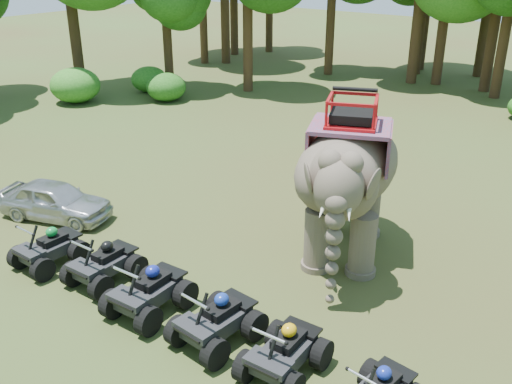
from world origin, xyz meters
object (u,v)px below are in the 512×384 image
atv_3 (217,314)px  atv_4 (285,346)px  atv_1 (103,258)px  atv_2 (148,286)px  atv_0 (48,243)px  parked_car (55,200)px  elephant (347,177)px

atv_3 → atv_4: bearing=5.8°
atv_1 → atv_3: 3.71m
atv_2 → atv_4: atv_2 is taller
atv_0 → atv_2: bearing=2.1°
parked_car → atv_0: atv_0 is taller
atv_0 → atv_1: bearing=10.9°
atv_4 → elephant: bearing=103.8°
parked_car → atv_4: 9.49m
atv_0 → atv_3: size_ratio=0.94×
atv_2 → atv_3: atv_2 is taller
elephant → atv_1: (-3.91, -4.89, -1.52)m
atv_3 → atv_4: atv_3 is taller
elephant → atv_3: bearing=-115.4°
elephant → atv_4: 5.37m
elephant → atv_0: elephant is taller
atv_1 → atv_3: (3.71, -0.09, 0.03)m
atv_2 → atv_1: bearing=170.7°
elephant → atv_0: (-5.68, -5.23, -1.53)m
atv_1 → atv_2: 1.82m
elephant → parked_car: (-7.91, -3.47, -1.57)m
atv_0 → atv_3: (5.48, 0.24, 0.04)m
elephant → atv_3: (-0.20, -4.98, -1.49)m
parked_car → atv_4: (9.37, -1.47, 0.06)m
parked_car → atv_3: size_ratio=1.91×
atv_0 → atv_1: 1.80m
atv_1 → atv_4: (5.38, -0.05, 0.00)m
parked_car → atv_2: 6.03m
elephant → atv_2: elephant is taller
parked_car → atv_1: size_ratio=1.98×
atv_3 → atv_2: bearing=-172.3°
atv_3 → parked_car: bearing=173.2°
elephant → atv_3: 5.21m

